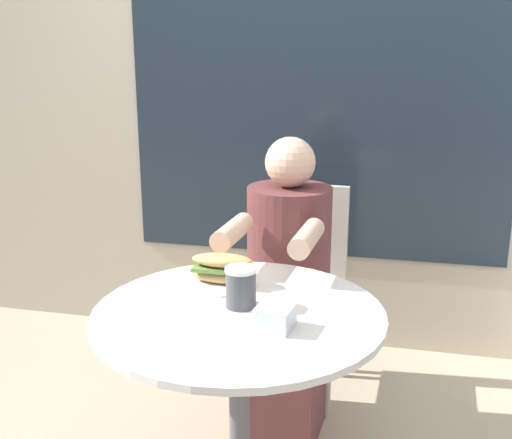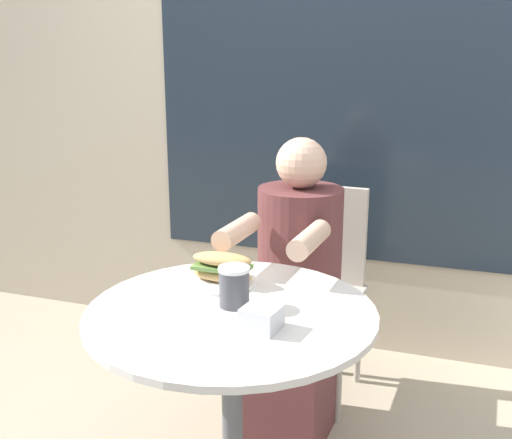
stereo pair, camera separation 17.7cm
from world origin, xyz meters
The scene contains 7 objects.
storefront_wall centered at (0.00, 1.35, 1.40)m, with size 8.00×0.09×2.80m.
cafe_table centered at (0.00, 0.00, 0.54)m, with size 0.80×0.80×0.72m.
diner_chair centered at (0.04, 0.92, 0.52)m, with size 0.40×0.40×0.87m.
seated_diner centered at (0.03, 0.57, 0.49)m, with size 0.34×0.56×1.12m.
sandwich_on_plate centered at (-0.10, 0.17, 0.77)m, with size 0.21×0.21×0.10m.
drink_cup centered at (0.00, 0.03, 0.78)m, with size 0.09×0.09×0.11m.
napkin_box centered at (0.12, -0.09, 0.75)m, with size 0.10×0.10×0.06m.
Camera 2 is at (0.55, -1.41, 1.39)m, focal length 42.00 mm.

